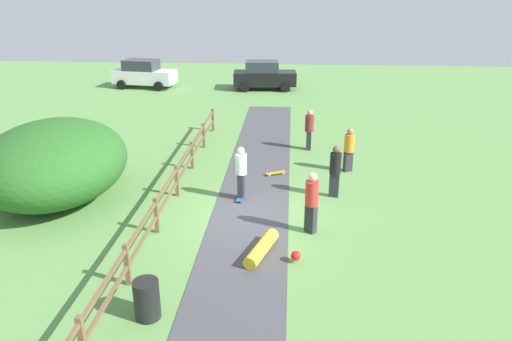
{
  "coord_description": "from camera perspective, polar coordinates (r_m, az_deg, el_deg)",
  "views": [
    {
      "loc": [
        1.15,
        -13.2,
        6.74
      ],
      "look_at": [
        0.09,
        1.28,
        1.0
      ],
      "focal_mm": 33.18,
      "sensor_mm": 36.0,
      "label": 1
    }
  ],
  "objects": [
    {
      "name": "bystander_black",
      "position": [
        15.97,
        9.53,
        0.2
      ],
      "size": [
        0.45,
        0.45,
        1.81
      ],
      "color": "#2D2D33",
      "rests_on": "ground_plane"
    },
    {
      "name": "bystander_maroon",
      "position": [
        20.53,
        6.45,
        5.13
      ],
      "size": [
        0.42,
        0.42,
        1.77
      ],
      "color": "#2D2D33",
      "rests_on": "ground_plane"
    },
    {
      "name": "asphalt_path",
      "position": [
        14.86,
        -0.7,
        -5.36
      ],
      "size": [
        2.4,
        28.0,
        0.02
      ],
      "primitive_type": "cube",
      "color": "#47474C",
      "rests_on": "ground_plane"
    },
    {
      "name": "parked_car_black",
      "position": [
        32.73,
        0.98,
        11.4
      ],
      "size": [
        4.3,
        2.21,
        1.92
      ],
      "color": "black",
      "rests_on": "ground_plane"
    },
    {
      "name": "skater_fallen",
      "position": [
        12.7,
        0.99,
        -9.44
      ],
      "size": [
        1.47,
        1.69,
        0.36
      ],
      "color": "yellow",
      "rests_on": "asphalt_path"
    },
    {
      "name": "skater_riding",
      "position": [
        15.53,
        -1.81,
        0.02
      ],
      "size": [
        0.42,
        0.82,
        1.83
      ],
      "color": "#265999",
      "rests_on": "asphalt_path"
    },
    {
      "name": "trash_bin",
      "position": [
        10.75,
        -13.02,
        -14.9
      ],
      "size": [
        0.56,
        0.56,
        0.9
      ],
      "primitive_type": "cylinder",
      "color": "black",
      "rests_on": "ground_plane"
    },
    {
      "name": "bystander_orange",
      "position": [
        18.31,
        11.14,
        2.68
      ],
      "size": [
        0.51,
        0.51,
        1.71
      ],
      "color": "#2D2D33",
      "rests_on": "ground_plane"
    },
    {
      "name": "bush_large",
      "position": [
        16.74,
        -23.09,
        0.93
      ],
      "size": [
        4.5,
        5.4,
        2.67
      ],
      "primitive_type": "ellipsoid",
      "color": "#286023",
      "rests_on": "ground_plane"
    },
    {
      "name": "ground_plane",
      "position": [
        14.87,
        -0.7,
        -5.39
      ],
      "size": [
        60.0,
        60.0,
        0.0
      ],
      "primitive_type": "plane",
      "color": "#60934C"
    },
    {
      "name": "bystander_red",
      "position": [
        13.54,
        6.73,
        -3.51
      ],
      "size": [
        0.54,
        0.54,
        1.86
      ],
      "color": "#2D2D33",
      "rests_on": "ground_plane"
    },
    {
      "name": "parked_car_white",
      "position": [
        34.22,
        -13.38,
        11.28
      ],
      "size": [
        4.38,
        2.41,
        1.92
      ],
      "color": "silver",
      "rests_on": "ground_plane"
    },
    {
      "name": "skateboard_loose",
      "position": [
        17.89,
        2.39,
        -0.28
      ],
      "size": [
        0.8,
        0.54,
        0.08
      ],
      "color": "#BF8C19",
      "rests_on": "asphalt_path"
    },
    {
      "name": "wooden_fence",
      "position": [
        15.01,
        -10.66,
        -2.7
      ],
      "size": [
        0.12,
        18.12,
        1.1
      ],
      "color": "brown",
      "rests_on": "ground_plane"
    }
  ]
}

